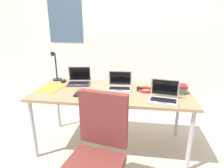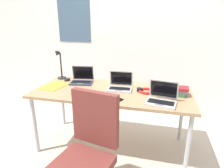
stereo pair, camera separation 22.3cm
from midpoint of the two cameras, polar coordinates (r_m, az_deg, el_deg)
The scene contains 14 objects.
ground_plane at distance 2.60m, azimuth 2.57°, elevation -17.45°, with size 12.00×12.00×0.00m, color #B7AD9E.
wall_back at distance 3.21m, azimuth 6.93°, elevation 14.25°, with size 6.00×0.13×2.60m.
desk at distance 2.27m, azimuth 2.81°, elevation -3.32°, with size 1.80×0.80×0.74m.
desk_lamp at distance 2.70m, azimuth -12.86°, elevation 5.40°, with size 0.12×0.18×0.40m.
laptop_far_corner at distance 2.29m, azimuth 5.20°, elevation -0.58°, with size 0.29×0.24×0.21m.
laptop_mid_desk at distance 2.53m, azimuth -6.40°, elevation 1.27°, with size 0.31×0.27×0.21m.
laptop_front_right at distance 2.00m, azimuth 17.53°, elevation -4.19°, with size 0.32×0.28×0.21m.
external_keyboard at distance 2.13m, azimuth -3.95°, elevation -2.96°, with size 0.33×0.12×0.02m, color black.
computer_mouse at distance 2.65m, azimuth -10.70°, elevation 1.28°, with size 0.06×0.10×0.03m, color black.
cell_phone at distance 1.97m, azimuth 4.73°, elevation -4.95°, with size 0.06×0.14×0.01m, color black.
headphones at distance 2.25m, azimuth 12.83°, elevation -1.99°, with size 0.21×0.18×0.04m.
book_stack at distance 2.27m, azimuth 21.64°, elevation -1.93°, with size 0.21×0.19×0.10m.
paper_folder_center at distance 2.47m, azimuth -14.14°, elevation -0.59°, with size 0.23×0.31×0.01m, color gold.
office_chair at distance 1.73m, azimuth -3.75°, elevation -22.27°, with size 0.52×0.58×0.97m.
Camera 2 is at (0.51, -2.05, 1.52)m, focal length 31.09 mm.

